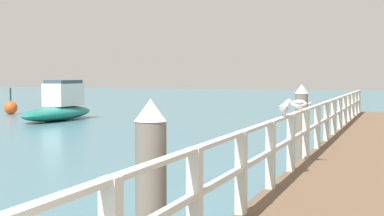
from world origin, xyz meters
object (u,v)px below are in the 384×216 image
(seagull_foreground, at_px, (284,108))
(seagull_background, at_px, (298,103))
(dock_piling_near, at_px, (151,203))
(channel_buoy, at_px, (11,107))
(dock_piling_far, at_px, (301,127))
(boat_1, at_px, (60,107))

(seagull_foreground, relative_size, seagull_background, 1.00)
(dock_piling_near, xyz_separation_m, seagull_foreground, (0.38, 4.16, 0.64))
(seagull_foreground, xyz_separation_m, channel_buoy, (-17.78, 16.48, -1.23))
(dock_piling_near, relative_size, dock_piling_far, 1.00)
(dock_piling_near, xyz_separation_m, boat_1, (-12.75, 18.12, -0.34))
(seagull_foreground, distance_m, seagull_background, 1.34)
(channel_buoy, bearing_deg, dock_piling_far, -35.81)
(dock_piling_far, bearing_deg, dock_piling_near, -90.00)
(dock_piling_near, relative_size, channel_buoy, 1.34)
(seagull_foreground, xyz_separation_m, boat_1, (-13.13, 13.97, -0.98))
(seagull_background, xyz_separation_m, channel_buoy, (-17.77, 15.14, -1.23))
(seagull_foreground, bearing_deg, dock_piling_near, -95.86)
(dock_piling_near, bearing_deg, boat_1, 125.12)
(dock_piling_near, distance_m, boat_1, 22.16)
(dock_piling_far, bearing_deg, channel_buoy, 144.19)
(boat_1, xyz_separation_m, channel_buoy, (-4.65, 2.51, -0.25))
(dock_piling_far, xyz_separation_m, channel_buoy, (-17.40, 12.55, -0.59))
(dock_piling_far, distance_m, boat_1, 16.23)
(dock_piling_far, bearing_deg, seagull_foreground, -84.47)
(dock_piling_near, height_order, dock_piling_far, same)
(channel_buoy, bearing_deg, seagull_background, -40.43)
(dock_piling_far, relative_size, seagull_foreground, 3.96)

